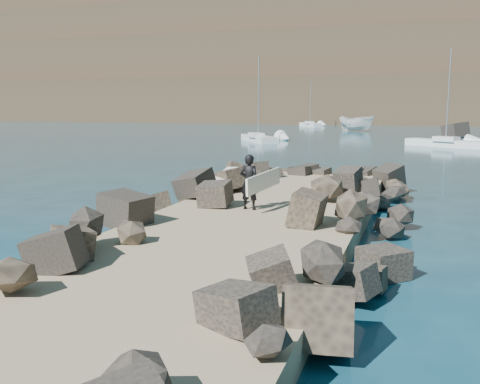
# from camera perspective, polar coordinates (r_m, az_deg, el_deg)

# --- Properties ---
(ground) EXTENTS (800.00, 800.00, 0.00)m
(ground) POSITION_cam_1_polar(r_m,az_deg,el_deg) (15.36, 1.19, -4.97)
(ground) COLOR #0F384C
(ground) RESTS_ON ground
(jetty) EXTENTS (6.00, 26.00, 0.60)m
(jetty) POSITION_cam_1_polar(r_m,az_deg,el_deg) (13.45, -1.36, -5.70)
(jetty) COLOR #8C7759
(jetty) RESTS_ON ground
(riprap_left) EXTENTS (2.60, 22.00, 1.00)m
(riprap_left) POSITION_cam_1_polar(r_m,az_deg,el_deg) (15.03, -11.18, -3.49)
(riprap_left) COLOR black
(riprap_left) RESTS_ON ground
(riprap_right) EXTENTS (2.60, 22.00, 1.00)m
(riprap_right) POSITION_cam_1_polar(r_m,az_deg,el_deg) (13.22, 11.36, -5.25)
(riprap_right) COLOR black
(riprap_right) RESTS_ON ground
(headland) EXTENTS (360.00, 140.00, 32.00)m
(headland) POSITION_cam_1_polar(r_m,az_deg,el_deg) (174.73, 20.83, 12.63)
(headland) COLOR #2D4919
(headland) RESTS_ON ground
(surfboard_resting) EXTENTS (0.66, 2.22, 0.07)m
(surfboard_resting) POSITION_cam_1_polar(r_m,az_deg,el_deg) (19.69, -1.79, 1.25)
(surfboard_resting) COLOR silver
(surfboard_resting) RESTS_ON riprap_left
(boat_imported) EXTENTS (6.43, 4.99, 2.35)m
(boat_imported) POSITION_cam_1_polar(r_m,az_deg,el_deg) (81.61, 12.33, 7.18)
(boat_imported) COLOR silver
(boat_imported) RESTS_ON ground
(surfer_with_board) EXTENTS (1.03, 2.08, 1.70)m
(surfer_with_board) POSITION_cam_1_polar(r_m,az_deg,el_deg) (16.30, 1.22, 1.08)
(surfer_with_board) COLOR black
(surfer_with_board) RESTS_ON jetty
(sailboat_e) EXTENTS (5.03, 6.37, 8.14)m
(sailboat_e) POSITION_cam_1_polar(r_m,az_deg,el_deg) (98.66, 7.47, 7.14)
(sailboat_e) COLOR silver
(sailboat_e) RESTS_ON ground
(sailboat_a) EXTENTS (5.57, 7.13, 9.00)m
(sailboat_a) POSITION_cam_1_polar(r_m,az_deg,el_deg) (56.35, 1.94, 5.73)
(sailboat_a) COLOR silver
(sailboat_a) RESTS_ON ground
(sailboat_c) EXTENTS (7.26, 5.42, 9.04)m
(sailboat_c) POSITION_cam_1_polar(r_m,az_deg,el_deg) (52.87, 21.08, 4.89)
(sailboat_c) COLOR silver
(sailboat_c) RESTS_ON ground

